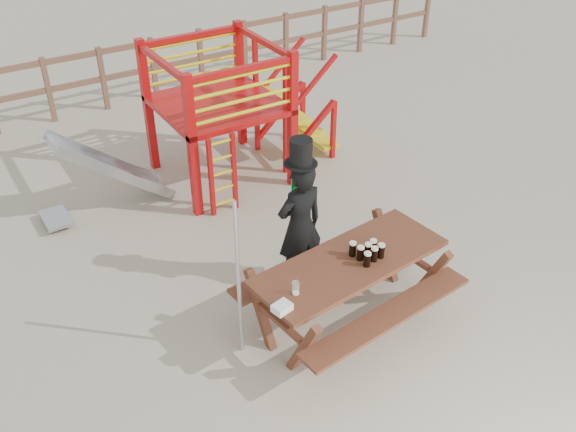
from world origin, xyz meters
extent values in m
plane|color=tan|center=(0.00, 0.00, 0.00)|extent=(60.00, 60.00, 0.00)
cube|color=brown|center=(0.00, 7.00, 1.10)|extent=(15.00, 0.06, 0.10)
cube|color=brown|center=(0.00, 7.00, 0.60)|extent=(15.00, 0.06, 0.10)
cube|color=brown|center=(-1.50, 7.00, 0.60)|extent=(0.09, 0.09, 1.20)
cube|color=brown|center=(-0.50, 7.00, 0.60)|extent=(0.09, 0.09, 1.20)
cube|color=brown|center=(0.50, 7.00, 0.60)|extent=(0.09, 0.09, 1.20)
cube|color=brown|center=(1.50, 7.00, 0.60)|extent=(0.09, 0.09, 1.20)
cube|color=brown|center=(2.50, 7.00, 0.60)|extent=(0.09, 0.09, 1.20)
cube|color=brown|center=(3.50, 7.00, 0.60)|extent=(0.09, 0.09, 1.20)
cube|color=brown|center=(4.50, 7.00, 0.60)|extent=(0.09, 0.09, 1.20)
cube|color=brown|center=(5.50, 7.00, 0.60)|extent=(0.09, 0.09, 1.20)
cube|color=brown|center=(6.50, 7.00, 0.60)|extent=(0.09, 0.09, 1.20)
cube|color=brown|center=(7.50, 7.00, 0.60)|extent=(0.09, 0.09, 1.20)
cube|color=#AB0B0C|center=(-0.60, 2.80, 1.05)|extent=(0.12, 0.12, 2.10)
cube|color=#AB0B0C|center=(1.00, 2.80, 1.05)|extent=(0.12, 0.12, 2.10)
cube|color=#AB0B0C|center=(-0.60, 4.40, 1.05)|extent=(0.12, 0.12, 2.10)
cube|color=#AB0B0C|center=(1.00, 4.40, 1.05)|extent=(0.12, 0.12, 2.10)
cube|color=#AB0B0C|center=(0.20, 3.60, 1.20)|extent=(1.72, 1.72, 0.08)
cube|color=#AB0B0C|center=(0.20, 2.80, 2.00)|extent=(1.60, 0.08, 0.08)
cube|color=#AB0B0C|center=(0.20, 4.40, 2.00)|extent=(1.60, 0.08, 0.08)
cube|color=#AB0B0C|center=(-0.60, 3.60, 2.00)|extent=(0.08, 1.60, 0.08)
cube|color=#AB0B0C|center=(1.00, 3.60, 2.00)|extent=(0.08, 1.60, 0.08)
cylinder|color=yellow|center=(0.20, 2.80, 1.38)|extent=(1.50, 0.05, 0.05)
cylinder|color=yellow|center=(0.20, 4.40, 1.38)|extent=(1.50, 0.05, 0.05)
cylinder|color=yellow|center=(0.20, 2.80, 1.56)|extent=(1.50, 0.05, 0.05)
cylinder|color=yellow|center=(0.20, 4.40, 1.56)|extent=(1.50, 0.05, 0.05)
cylinder|color=yellow|center=(0.20, 2.80, 1.74)|extent=(1.50, 0.05, 0.05)
cylinder|color=yellow|center=(0.20, 4.40, 1.74)|extent=(1.50, 0.05, 0.05)
cylinder|color=yellow|center=(0.20, 2.80, 1.92)|extent=(1.50, 0.05, 0.05)
cylinder|color=yellow|center=(0.20, 4.40, 1.92)|extent=(1.50, 0.05, 0.05)
cube|color=#AB0B0C|center=(-0.43, 2.65, 0.60)|extent=(0.06, 0.06, 1.20)
cube|color=#AB0B0C|center=(-0.07, 2.65, 0.60)|extent=(0.06, 0.06, 1.20)
cylinder|color=yellow|center=(-0.25, 2.65, 0.15)|extent=(0.36, 0.04, 0.04)
cylinder|color=yellow|center=(-0.25, 2.65, 0.39)|extent=(0.36, 0.04, 0.04)
cylinder|color=yellow|center=(-0.25, 2.65, 0.63)|extent=(0.36, 0.04, 0.04)
cylinder|color=yellow|center=(-0.25, 2.65, 0.87)|extent=(0.36, 0.04, 0.04)
cylinder|color=yellow|center=(-0.25, 2.65, 1.11)|extent=(0.36, 0.04, 0.04)
cube|color=yellow|center=(1.15, 3.60, 1.08)|extent=(0.30, 0.90, 0.06)
cube|color=yellow|center=(1.43, 3.60, 0.78)|extent=(0.30, 0.90, 0.06)
cube|color=yellow|center=(1.71, 3.60, 0.48)|extent=(0.30, 0.90, 0.06)
cube|color=yellow|center=(1.99, 3.60, 0.18)|extent=(0.30, 0.90, 0.06)
cube|color=#AB0B0C|center=(1.55, 3.15, 0.60)|extent=(0.95, 0.08, 0.86)
cube|color=#AB0B0C|center=(1.55, 4.05, 0.60)|extent=(0.95, 0.08, 0.86)
cube|color=#ADAFB4|center=(-1.50, 3.60, 0.62)|extent=(1.53, 0.55, 1.21)
cube|color=#ADAFB4|center=(-1.50, 3.33, 0.66)|extent=(1.58, 0.04, 1.28)
cube|color=#ADAFB4|center=(-1.50, 3.87, 0.66)|extent=(1.58, 0.04, 1.28)
cube|color=#ADAFB4|center=(-2.40, 3.60, 0.10)|extent=(0.35, 0.55, 0.05)
cube|color=brown|center=(-0.12, -0.12, 0.83)|extent=(2.30, 1.06, 0.06)
cube|color=brown|center=(-0.05, -0.73, 0.50)|extent=(2.25, 0.54, 0.04)
cube|color=brown|center=(-0.18, 0.49, 0.50)|extent=(2.25, 0.54, 0.04)
cube|color=brown|center=(-1.06, -0.22, 0.40)|extent=(0.22, 1.34, 0.80)
cube|color=brown|center=(0.83, -0.02, 0.40)|extent=(0.22, 1.34, 0.80)
imported|color=black|center=(-0.20, 0.74, 0.83)|extent=(0.61, 0.41, 1.66)
cube|color=#0B8227|center=(-0.21, 0.88, 1.03)|extent=(0.07, 0.02, 0.39)
cylinder|color=black|center=(-0.20, 0.74, 1.67)|extent=(0.38, 0.38, 0.01)
cylinder|color=black|center=(-0.20, 0.74, 1.82)|extent=(0.25, 0.25, 0.29)
cube|color=white|center=(-0.21, 0.87, 1.92)|extent=(0.13, 0.01, 0.03)
cylinder|color=#B2B2B7|center=(-1.36, 0.10, 0.96)|extent=(0.04, 0.04, 1.92)
cylinder|color=#3E3E44|center=(1.05, 0.55, 0.07)|extent=(0.60, 0.60, 0.14)
cylinder|color=#3E3E44|center=(1.05, 0.55, 0.19)|extent=(0.07, 0.07, 0.11)
cube|color=white|center=(-1.16, -0.41, 0.90)|extent=(0.20, 0.17, 0.08)
cylinder|color=black|center=(-0.03, -0.29, 0.94)|extent=(0.08, 0.08, 0.15)
cylinder|color=#F3E3C7|center=(-0.03, -0.29, 1.02)|extent=(0.08, 0.08, 0.02)
cylinder|color=black|center=(0.09, -0.26, 0.94)|extent=(0.08, 0.08, 0.15)
cylinder|color=#F3E3C7|center=(0.09, -0.26, 1.02)|extent=(0.08, 0.08, 0.02)
cylinder|color=black|center=(0.19, -0.25, 0.94)|extent=(0.08, 0.08, 0.15)
cylinder|color=#F3E3C7|center=(0.19, -0.25, 1.02)|extent=(0.08, 0.08, 0.02)
cylinder|color=black|center=(-0.03, -0.17, 0.94)|extent=(0.08, 0.08, 0.15)
cylinder|color=#F3E3C7|center=(-0.03, -0.17, 1.02)|extent=(0.08, 0.08, 0.02)
cylinder|color=black|center=(0.08, -0.17, 0.94)|extent=(0.08, 0.08, 0.15)
cylinder|color=#F3E3C7|center=(0.08, -0.17, 1.02)|extent=(0.08, 0.08, 0.02)
cylinder|color=black|center=(0.16, -0.14, 0.94)|extent=(0.08, 0.08, 0.15)
cylinder|color=#F3E3C7|center=(0.16, -0.14, 1.02)|extent=(0.08, 0.08, 0.02)
cylinder|color=black|center=(-0.05, -0.06, 0.94)|extent=(0.08, 0.08, 0.15)
cylinder|color=#F3E3C7|center=(-0.05, -0.06, 1.02)|extent=(0.08, 0.08, 0.02)
cylinder|color=silver|center=(-0.92, -0.27, 0.94)|extent=(0.08, 0.08, 0.15)
cylinder|color=#F3E3C7|center=(-0.92, -0.27, 0.87)|extent=(0.07, 0.07, 0.02)
camera|label=1|loc=(-3.59, -4.39, 5.09)|focal=40.00mm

